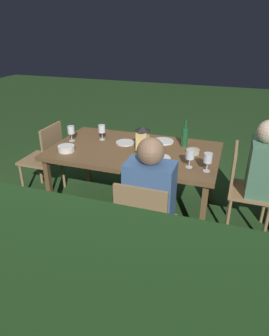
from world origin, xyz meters
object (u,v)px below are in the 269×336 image
object	(u,v)px
bowl_olives	(193,151)
chair_head_near	(243,186)
chair_head_far	(45,156)
wine_glass_b	(208,159)
person_in_blue	(152,195)
wine_glass_d	(71,131)
plate_b	(163,141)
plate_c	(125,143)
dining_table	(135,154)
bowl_bread	(66,148)
lantern_centerpiece	(143,137)
person_in_green	(268,175)
green_bottle_on_table	(185,136)
wine_glass_a	(102,130)
wine_glass_c	(190,155)
plate_a	(160,158)
chair_side_right_a	(144,224)

from	to	relation	value
bowl_olives	chair_head_near	bearing A→B (deg)	171.56
chair_head_far	wine_glass_b	distance (m)	1.93
person_in_blue	bowl_olives	size ratio (longest dim) A/B	9.33
wine_glass_d	plate_b	xyz separation A→B (m)	(-0.97, -0.29, -0.11)
wine_glass_d	plate_c	xyz separation A→B (m)	(-0.59, -0.12, -0.11)
dining_table	bowl_bread	bearing A→B (deg)	23.18
wine_glass_d	plate_b	world-z (taller)	wine_glass_d
person_in_blue	lantern_centerpiece	world-z (taller)	person_in_blue
chair_head_far	wine_glass_d	distance (m)	0.51
wine_glass_d	bowl_bread	world-z (taller)	wine_glass_d
chair_head_far	plate_b	xyz separation A→B (m)	(-1.34, -0.31, 0.24)
wine_glass_b	wine_glass_d	bearing A→B (deg)	-11.14
chair_head_near	lantern_centerpiece	size ratio (longest dim) A/B	3.28
wine_glass_b	plate_b	world-z (taller)	wine_glass_b
person_in_green	lantern_centerpiece	world-z (taller)	person_in_green
dining_table	green_bottle_on_table	distance (m)	0.56
person_in_green	green_bottle_on_table	size ratio (longest dim) A/B	3.96
plate_c	bowl_bread	bearing A→B (deg)	39.61
wine_glass_a	plate_b	world-z (taller)	wine_glass_a
chair_head_far	wine_glass_d	size ratio (longest dim) A/B	5.15
wine_glass_c	plate_a	xyz separation A→B (m)	(0.30, -0.09, -0.11)
wine_glass_c	plate_c	world-z (taller)	wine_glass_c
chair_side_right_a	bowl_olives	bearing A→B (deg)	-101.92
plate_a	plate_c	xyz separation A→B (m)	(0.46, -0.29, 0.00)
chair_side_right_a	plate_c	distance (m)	1.19
plate_a	person_in_green	bearing A→B (deg)	-170.89
person_in_green	dining_table	bearing A→B (deg)	-0.00
lantern_centerpiece	plate_c	world-z (taller)	lantern_centerpiece
wine_glass_b	plate_b	xyz separation A→B (m)	(0.54, -0.59, -0.11)
chair_head_far	bowl_olives	size ratio (longest dim) A/B	7.06
chair_head_far	lantern_centerpiece	xyz separation A→B (m)	(-1.20, 0.02, 0.38)
chair_head_near	green_bottle_on_table	bearing A→B (deg)	-21.76
lantern_centerpiece	wine_glass_d	size ratio (longest dim) A/B	1.57
bowl_olives	chair_side_right_a	bearing A→B (deg)	78.08
chair_head_near	chair_side_right_a	xyz separation A→B (m)	(0.72, 0.90, 0.00)
person_in_green	plate_b	world-z (taller)	person_in_green
bowl_bread	wine_glass_b	bearing A→B (deg)	179.67
wine_glass_b	wine_glass_d	world-z (taller)	same
wine_glass_a	plate_c	xyz separation A→B (m)	(-0.29, 0.03, -0.11)
chair_head_far	bowl_bread	size ratio (longest dim) A/B	5.16
lantern_centerpiece	plate_c	xyz separation A→B (m)	(0.24, -0.15, -0.14)
wine_glass_b	plate_c	xyz separation A→B (m)	(0.92, -0.41, -0.11)
person_in_blue	wine_glass_c	distance (m)	0.54
person_in_green	wine_glass_b	size ratio (longest dim) A/B	6.80
chair_head_far	chair_side_right_a	distance (m)	1.74
wine_glass_a	wine_glass_d	world-z (taller)	same
green_bottle_on_table	plate_c	bearing A→B (deg)	11.26
plate_b	plate_c	size ratio (longest dim) A/B	1.12
wine_glass_b	bowl_bread	xyz separation A→B (m)	(1.41, -0.01, -0.09)
person_in_blue	plate_b	bearing A→B (deg)	-81.08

